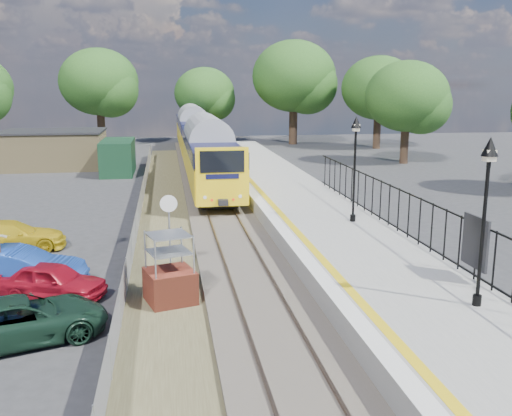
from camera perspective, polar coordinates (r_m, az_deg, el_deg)
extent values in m
plane|color=#2D2D30|center=(19.02, -0.05, -8.74)|extent=(120.00, 120.00, 0.00)
cube|color=#473F38|center=(28.49, -3.18, -1.42)|extent=(3.40, 80.00, 0.20)
cube|color=#4C472D|center=(26.43, -9.00, -2.79)|extent=(2.60, 70.00, 0.06)
cube|color=brown|center=(28.40, -4.63, -1.24)|extent=(0.07, 80.00, 0.14)
cube|color=brown|center=(28.54, -1.74, -1.14)|extent=(0.07, 80.00, 0.14)
cube|color=gray|center=(27.23, 6.08, -1.35)|extent=(5.00, 70.00, 0.90)
cube|color=silver|center=(26.64, 1.42, -0.59)|extent=(0.50, 70.00, 0.01)
cube|color=yellow|center=(26.73, 2.47, -0.55)|extent=(0.30, 70.00, 0.01)
cylinder|color=black|center=(16.88, 21.22, -8.58)|extent=(0.24, 0.24, 0.30)
cylinder|color=black|center=(16.34, 21.71, -2.49)|extent=(0.10, 0.10, 3.70)
cube|color=black|center=(15.99, 22.26, 4.29)|extent=(0.08, 0.08, 0.30)
cube|color=beige|center=(15.97, 22.31, 4.89)|extent=(0.26, 0.26, 0.30)
cone|color=black|center=(15.94, 22.38, 5.71)|extent=(0.44, 0.44, 0.50)
cylinder|color=black|center=(25.55, 9.65, -0.98)|extent=(0.24, 0.24, 0.30)
cylinder|color=black|center=(25.19, 9.80, 3.12)|extent=(0.10, 0.10, 3.70)
cube|color=black|center=(24.97, 9.96, 7.54)|extent=(0.08, 0.08, 0.30)
cube|color=beige|center=(24.95, 9.97, 7.93)|extent=(0.26, 0.26, 0.30)
cone|color=black|center=(24.94, 9.99, 8.46)|extent=(0.44, 0.44, 0.50)
cube|color=black|center=(22.49, 15.64, 1.11)|extent=(0.05, 26.00, 0.05)
cube|color=black|center=(18.70, 21.08, -3.19)|extent=(0.08, 1.40, 1.60)
cube|color=#988456|center=(50.68, -19.53, 5.50)|extent=(8.00, 6.00, 3.00)
cube|color=black|center=(50.54, -19.66, 7.24)|extent=(8.20, 6.20, 0.15)
cube|color=#13341F|center=(46.03, -13.63, 5.00)|extent=(2.40, 6.00, 2.60)
cylinder|color=#332319|center=(68.11, -15.20, 7.67)|extent=(0.88, 0.88, 3.85)
ellipsoid|color=#234F1A|center=(67.94, -15.45, 12.07)|extent=(8.80, 8.80, 7.48)
cylinder|color=#332319|center=(69.91, -5.10, 7.86)|extent=(0.72, 0.72, 3.15)
ellipsoid|color=#234F1A|center=(69.72, -5.17, 11.37)|extent=(7.20, 7.20, 6.12)
cylinder|color=#332319|center=(67.36, 3.73, 8.17)|extent=(0.96, 0.96, 4.20)
ellipsoid|color=#234F1A|center=(67.20, 3.80, 13.03)|extent=(9.60, 9.60, 8.16)
cylinder|color=#332319|center=(63.95, 12.00, 7.41)|extent=(0.80, 0.80, 3.50)
ellipsoid|color=#234F1A|center=(63.75, 12.19, 11.66)|extent=(8.00, 8.00, 6.80)
cylinder|color=#332319|center=(52.15, 14.61, 6.06)|extent=(0.72, 0.72, 3.15)
ellipsoid|color=#234F1A|center=(51.89, 14.87, 10.75)|extent=(7.20, 7.20, 6.12)
cube|color=yellow|center=(38.95, -4.86, 4.62)|extent=(2.80, 20.00, 1.90)
cube|color=#0E1036|center=(38.80, -4.90, 6.52)|extent=(2.82, 20.00, 0.90)
cube|color=black|center=(38.80, -4.90, 6.52)|extent=(2.82, 18.00, 0.70)
cube|color=black|center=(39.12, -4.83, 2.90)|extent=(2.00, 18.00, 0.45)
cube|color=yellow|center=(59.40, -6.34, 7.19)|extent=(2.80, 20.00, 1.90)
cube|color=#0E1036|center=(59.30, -6.37, 8.44)|extent=(2.82, 20.00, 0.90)
cube|color=black|center=(59.30, -6.37, 8.44)|extent=(2.82, 18.00, 0.70)
cube|color=black|center=(59.51, -6.31, 6.06)|extent=(2.00, 18.00, 0.45)
cube|color=black|center=(28.68, -3.40, 4.65)|extent=(2.24, 0.04, 1.10)
cube|color=maroon|center=(18.40, -8.58, -7.79)|extent=(1.77, 1.77, 1.10)
cylinder|color=#999EA3|center=(20.58, -8.62, -3.26)|extent=(0.06, 0.06, 2.73)
cylinder|color=silver|center=(20.21, -8.74, 0.44)|extent=(0.61, 0.04, 0.61)
imported|color=#142F21|center=(16.81, -22.33, -10.32)|extent=(4.92, 3.45, 1.25)
imported|color=maroon|center=(19.73, -19.67, -6.87)|extent=(3.75, 2.55, 1.19)
imported|color=#193D98|center=(20.86, -22.75, -5.70)|extent=(4.57, 2.01, 1.46)
imported|color=gold|center=(25.87, -23.34, -2.60)|extent=(4.58, 2.33, 1.27)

